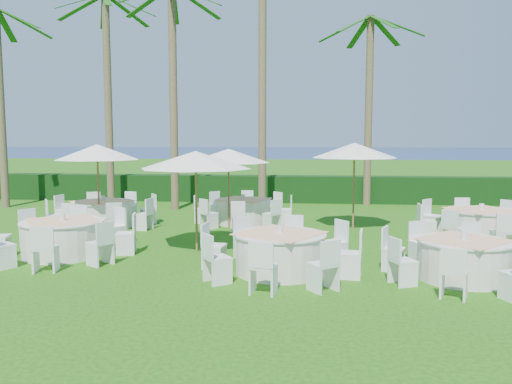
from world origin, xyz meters
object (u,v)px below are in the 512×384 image
(banquet_table_e, at_px, (243,211))
(umbrella_b, at_px, (196,160))
(banquet_table_a, at_px, (63,237))
(umbrella_a, at_px, (97,152))
(umbrella_d, at_px, (354,150))
(banquet_table_f, at_px, (481,224))
(umbrella_c, at_px, (228,156))
(banquet_table_d, at_px, (103,213))
(banquet_table_b, at_px, (280,252))
(banquet_table_c, at_px, (463,258))

(banquet_table_e, bearing_deg, umbrella_b, -98.46)
(banquet_table_e, bearing_deg, banquet_table_a, -126.62)
(umbrella_a, height_order, umbrella_d, umbrella_d)
(banquet_table_f, bearing_deg, banquet_table_a, -164.43)
(umbrella_b, bearing_deg, banquet_table_e, 81.54)
(banquet_table_e, xyz_separation_m, umbrella_c, (-0.35, -0.90, 1.90))
(banquet_table_d, bearing_deg, banquet_table_b, -39.47)
(umbrella_b, bearing_deg, banquet_table_d, 140.54)
(banquet_table_a, height_order, banquet_table_c, banquet_table_a)
(banquet_table_f, relative_size, umbrella_b, 1.22)
(banquet_table_c, bearing_deg, banquet_table_b, 178.32)
(banquet_table_a, bearing_deg, banquet_table_c, -7.18)
(umbrella_b, bearing_deg, umbrella_c, 85.16)
(banquet_table_a, distance_m, umbrella_d, 8.91)
(umbrella_a, bearing_deg, banquet_table_b, -35.77)
(banquet_table_b, relative_size, umbrella_c, 1.30)
(banquet_table_c, height_order, banquet_table_f, banquet_table_f)
(banquet_table_f, bearing_deg, umbrella_d, 158.68)
(banquet_table_b, height_order, banquet_table_d, banquet_table_b)
(banquet_table_b, bearing_deg, banquet_table_d, 140.53)
(umbrella_b, bearing_deg, banquet_table_f, 16.19)
(banquet_table_e, bearing_deg, banquet_table_f, -16.46)
(banquet_table_d, xyz_separation_m, umbrella_d, (8.09, 0.47, 2.06))
(umbrella_a, relative_size, umbrella_b, 0.95)
(banquet_table_c, bearing_deg, umbrella_c, 136.60)
(umbrella_c, bearing_deg, banquet_table_e, 68.43)
(banquet_table_a, distance_m, banquet_table_e, 6.41)
(banquet_table_f, bearing_deg, banquet_table_b, -143.44)
(banquet_table_f, distance_m, umbrella_a, 11.54)
(umbrella_a, bearing_deg, banquet_table_e, 25.02)
(banquet_table_e, xyz_separation_m, umbrella_a, (-4.25, -1.98, 2.03))
(banquet_table_a, bearing_deg, banquet_table_b, -10.94)
(banquet_table_e, bearing_deg, umbrella_a, -154.98)
(banquet_table_f, relative_size, umbrella_a, 1.29)
(banquet_table_d, bearing_deg, banquet_table_c, -27.39)
(banquet_table_a, height_order, banquet_table_d, banquet_table_a)
(banquet_table_b, xyz_separation_m, banquet_table_f, (5.52, 4.09, 0.00))
(banquet_table_a, distance_m, umbrella_a, 3.77)
(umbrella_a, relative_size, umbrella_c, 1.01)
(banquet_table_c, bearing_deg, banquet_table_e, 130.39)
(umbrella_c, height_order, umbrella_d, umbrella_d)
(banquet_table_c, relative_size, banquet_table_f, 0.92)
(banquet_table_c, height_order, umbrella_c, umbrella_c)
(banquet_table_a, relative_size, banquet_table_b, 1.01)
(umbrella_a, bearing_deg, umbrella_b, -33.28)
(banquet_table_d, relative_size, banquet_table_e, 1.04)
(banquet_table_c, xyz_separation_m, umbrella_c, (-5.72, 5.41, 1.90))
(umbrella_a, bearing_deg, banquet_table_f, -0.58)
(banquet_table_d, distance_m, banquet_table_f, 11.60)
(banquet_table_b, bearing_deg, banquet_table_a, 169.06)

